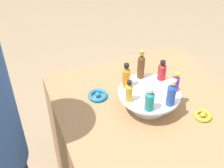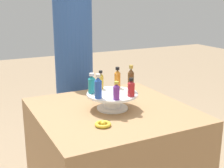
{
  "view_description": "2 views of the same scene",
  "coord_description": "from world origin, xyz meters",
  "px_view_note": "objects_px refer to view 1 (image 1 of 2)",
  "views": [
    {
      "loc": [
        -0.93,
        0.54,
        1.78
      ],
      "look_at": [
        0.01,
        0.18,
        0.97
      ],
      "focal_mm": 50.0,
      "sensor_mm": 36.0,
      "label": 1
    },
    {
      "loc": [
        -0.74,
        -1.46,
        1.38
      ],
      "look_at": [
        0.0,
        0.0,
        0.93
      ],
      "focal_mm": 50.0,
      "sensor_mm": 36.0,
      "label": 2
    }
  ],
  "objects_px": {
    "bottle_orange": "(126,76)",
    "bottle_gold": "(129,92)",
    "ribbon_bow_blue": "(98,95)",
    "display_stand": "(149,97)",
    "bottle_teal": "(150,100)",
    "bottle_brown": "(141,65)",
    "bottle_blue": "(171,93)",
    "bottle_purple": "(176,83)",
    "bottle_red": "(162,71)",
    "ribbon_bow_gold": "(203,115)"
  },
  "relations": [
    {
      "from": "bottle_orange",
      "to": "bottle_gold",
      "type": "xyz_separation_m",
      "value": [
        -0.09,
        0.03,
        -0.01
      ]
    },
    {
      "from": "bottle_orange",
      "to": "ribbon_bow_blue",
      "type": "relative_size",
      "value": 1.32
    },
    {
      "from": "display_stand",
      "to": "bottle_teal",
      "type": "height_order",
      "value": "bottle_teal"
    },
    {
      "from": "bottle_brown",
      "to": "bottle_blue",
      "type": "bearing_deg",
      "value": -170.46
    },
    {
      "from": "bottle_blue",
      "to": "display_stand",
      "type": "bearing_deg",
      "value": 22.4
    },
    {
      "from": "display_stand",
      "to": "bottle_orange",
      "type": "relative_size",
      "value": 2.3
    },
    {
      "from": "bottle_gold",
      "to": "bottle_purple",
      "type": "xyz_separation_m",
      "value": [
        -0.01,
        -0.22,
        -0.0
      ]
    },
    {
      "from": "bottle_red",
      "to": "bottle_brown",
      "type": "bearing_deg",
      "value": 60.97
    },
    {
      "from": "bottle_brown",
      "to": "display_stand",
      "type": "bearing_deg",
      "value": 176.68
    },
    {
      "from": "bottle_gold",
      "to": "ribbon_bow_gold",
      "type": "bearing_deg",
      "value": -113.13
    },
    {
      "from": "bottle_gold",
      "to": "bottle_blue",
      "type": "height_order",
      "value": "bottle_blue"
    },
    {
      "from": "bottle_orange",
      "to": "bottle_gold",
      "type": "height_order",
      "value": "bottle_orange"
    },
    {
      "from": "bottle_teal",
      "to": "ribbon_bow_blue",
      "type": "bearing_deg",
      "value": 29.75
    },
    {
      "from": "ribbon_bow_blue",
      "to": "bottle_blue",
      "type": "bearing_deg",
      "value": -136.69
    },
    {
      "from": "bottle_teal",
      "to": "ribbon_bow_gold",
      "type": "bearing_deg",
      "value": -101.61
    },
    {
      "from": "bottle_brown",
      "to": "bottle_orange",
      "type": "bearing_deg",
      "value": 112.4
    },
    {
      "from": "bottle_gold",
      "to": "ribbon_bow_blue",
      "type": "xyz_separation_m",
      "value": [
        0.17,
        0.09,
        -0.13
      ]
    },
    {
      "from": "bottle_teal",
      "to": "bottle_gold",
      "type": "bearing_deg",
      "value": 35.25
    },
    {
      "from": "bottle_teal",
      "to": "bottle_orange",
      "type": "bearing_deg",
      "value": 9.54
    },
    {
      "from": "bottle_purple",
      "to": "ribbon_bow_gold",
      "type": "relative_size",
      "value": 1.2
    },
    {
      "from": "ribbon_bow_blue",
      "to": "bottle_red",
      "type": "bearing_deg",
      "value": -106.43
    },
    {
      "from": "ribbon_bow_blue",
      "to": "bottle_purple",
      "type": "bearing_deg",
      "value": -120.77
    },
    {
      "from": "bottle_orange",
      "to": "bottle_gold",
      "type": "bearing_deg",
      "value": 163.83
    },
    {
      "from": "bottle_red",
      "to": "bottle_blue",
      "type": "bearing_deg",
      "value": 163.83
    },
    {
      "from": "bottle_blue",
      "to": "bottle_purple",
      "type": "height_order",
      "value": "bottle_blue"
    },
    {
      "from": "bottle_teal",
      "to": "bottle_blue",
      "type": "height_order",
      "value": "bottle_blue"
    },
    {
      "from": "bottle_red",
      "to": "bottle_blue",
      "type": "distance_m",
      "value": 0.18
    },
    {
      "from": "bottle_orange",
      "to": "bottle_brown",
      "type": "bearing_deg",
      "value": -67.6
    },
    {
      "from": "ribbon_bow_gold",
      "to": "bottle_red",
      "type": "bearing_deg",
      "value": 25.97
    },
    {
      "from": "display_stand",
      "to": "bottle_blue",
      "type": "bearing_deg",
      "value": -157.6
    },
    {
      "from": "display_stand",
      "to": "bottle_teal",
      "type": "relative_size",
      "value": 2.52
    },
    {
      "from": "bottle_brown",
      "to": "bottle_red",
      "type": "bearing_deg",
      "value": -119.03
    },
    {
      "from": "bottle_brown",
      "to": "bottle_teal",
      "type": "relative_size",
      "value": 1.32
    },
    {
      "from": "bottle_orange",
      "to": "ribbon_bow_blue",
      "type": "xyz_separation_m",
      "value": [
        0.07,
        0.11,
        -0.14
      ]
    },
    {
      "from": "bottle_gold",
      "to": "ribbon_bow_blue",
      "type": "distance_m",
      "value": 0.23
    },
    {
      "from": "display_stand",
      "to": "bottle_teal",
      "type": "xyz_separation_m",
      "value": [
        -0.1,
        0.05,
        0.08
      ]
    },
    {
      "from": "bottle_teal",
      "to": "display_stand",
      "type": "bearing_deg",
      "value": -29.03
    },
    {
      "from": "bottle_red",
      "to": "bottle_purple",
      "type": "bearing_deg",
      "value": -170.46
    },
    {
      "from": "bottle_brown",
      "to": "bottle_purple",
      "type": "distance_m",
      "value": 0.18
    },
    {
      "from": "bottle_gold",
      "to": "bottle_blue",
      "type": "xyz_separation_m",
      "value": [
        -0.09,
        -0.15,
        0.01
      ]
    },
    {
      "from": "bottle_gold",
      "to": "bottle_purple",
      "type": "height_order",
      "value": "bottle_gold"
    },
    {
      "from": "bottle_orange",
      "to": "ribbon_bow_gold",
      "type": "bearing_deg",
      "value": -128.77
    },
    {
      "from": "display_stand",
      "to": "bottle_red",
      "type": "distance_m",
      "value": 0.14
    },
    {
      "from": "bottle_brown",
      "to": "ribbon_bow_blue",
      "type": "distance_m",
      "value": 0.25
    },
    {
      "from": "display_stand",
      "to": "ribbon_bow_blue",
      "type": "height_order",
      "value": "display_stand"
    },
    {
      "from": "display_stand",
      "to": "ribbon_bow_blue",
      "type": "relative_size",
      "value": 3.03
    },
    {
      "from": "bottle_red",
      "to": "bottle_purple",
      "type": "distance_m",
      "value": 0.1
    },
    {
      "from": "bottle_purple",
      "to": "ribbon_bow_gold",
      "type": "height_order",
      "value": "bottle_purple"
    },
    {
      "from": "bottle_red",
      "to": "ribbon_bow_blue",
      "type": "bearing_deg",
      "value": 73.57
    },
    {
      "from": "bottle_purple",
      "to": "bottle_blue",
      "type": "bearing_deg",
      "value": 138.11
    }
  ]
}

